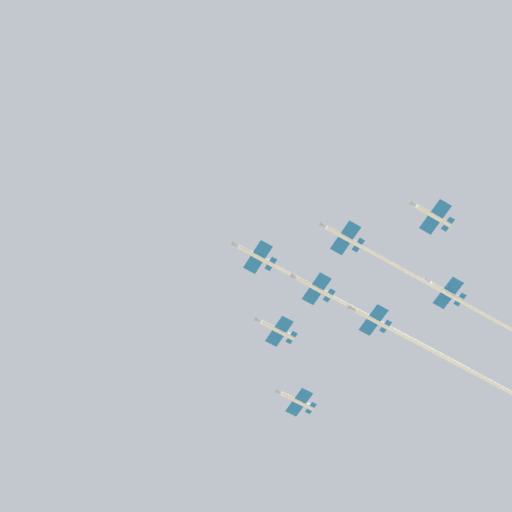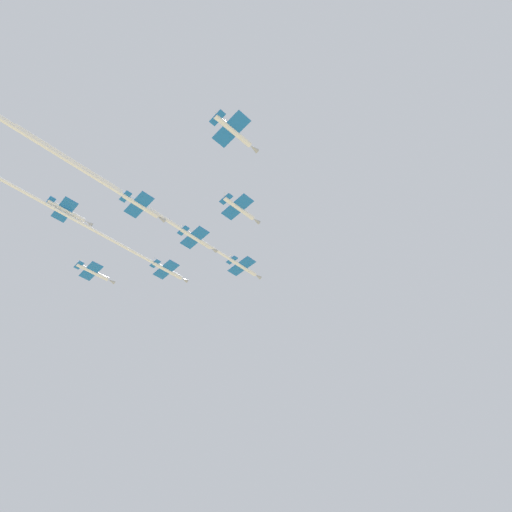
{
  "view_description": "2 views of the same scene",
  "coord_description": "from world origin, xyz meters",
  "views": [
    {
      "loc": [
        -78.0,
        -37.9,
        2.44
      ],
      "look_at": [
        -18.57,
        13.88,
        172.05
      ],
      "focal_mm": 56.15,
      "sensor_mm": 36.0,
      "label": 1
    },
    {
      "loc": [
        52.71,
        55.53,
        98.14
      ],
      "look_at": [
        -16.56,
        19.0,
        172.3
      ],
      "focal_mm": 28.06,
      "sensor_mm": 36.0,
      "label": 2
    }
  ],
  "objects": [
    {
      "name": "jet_lead",
      "position": [
        1.31,
        7.21,
        172.05
      ],
      "size": [
        65.19,
        24.28,
        2.42
      ],
      "rotation": [
        0.0,
        0.0,
        1.25
      ],
      "color": "white"
    },
    {
      "name": "jet_port_inner",
      "position": [
        21.21,
        -15.03,
        171.19
      ],
      "size": [
        88.12,
        31.98,
        2.42
      ],
      "rotation": [
        0.0,
        0.0,
        1.25
      ],
      "color": "white"
    },
    {
      "name": "jet_starboard_inner",
      "position": [
        -0.12,
        23.25,
        172.28
      ],
      "size": [
        11.59,
        8.85,
        2.42
      ],
      "rotation": [
        0.0,
        0.0,
        1.25
      ],
      "color": "white"
    },
    {
      "name": "jet_port_outer",
      "position": [
        20.53,
        0.76,
        171.78
      ],
      "size": [
        73.6,
        27.1,
        2.42
      ],
      "rotation": [
        0.0,
        0.0,
        1.25
      ],
      "color": "white"
    },
    {
      "name": "jet_starboard_outer",
      "position": [
        -0.21,
        -23.4,
        171.1
      ],
      "size": [
        11.59,
        8.85,
        2.42
      ],
      "rotation": [
        0.0,
        0.0,
        1.25
      ],
      "color": "white"
    },
    {
      "name": "jet_center_rear",
      "position": [
        18.56,
        32.55,
        171.18
      ],
      "size": [
        11.59,
        8.85,
        2.42
      ],
      "rotation": [
        0.0,
        0.0,
        1.25
      ],
      "color": "white"
    },
    {
      "name": "jet_port_trail",
      "position": [
        31.69,
        -2.98,
        171.2
      ],
      "size": [
        64.34,
        24.0,
        2.42
      ],
      "rotation": [
        0.0,
        0.0,
        1.25
      ],
      "color": "white"
    },
    {
      "name": "jet_starboard_trail",
      "position": [
        18.47,
        -14.11,
        172.43
      ],
      "size": [
        11.59,
        8.85,
        2.42
      ],
      "rotation": [
        0.0,
        0.0,
        1.25
      ],
      "color": "white"
    }
  ]
}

